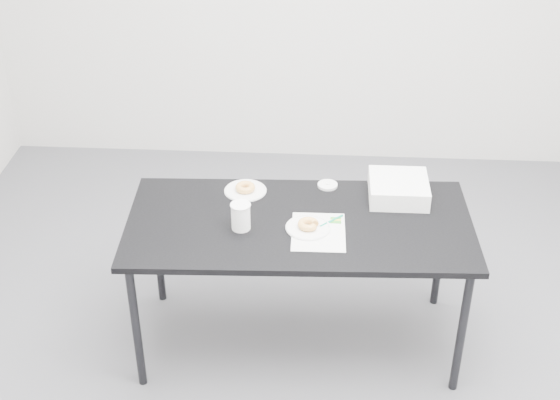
# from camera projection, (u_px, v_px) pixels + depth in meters

# --- Properties ---
(floor) EXTENTS (4.00, 4.00, 0.00)m
(floor) POSITION_uv_depth(u_px,v_px,m) (281.00, 352.00, 3.82)
(floor) COLOR #525157
(floor) RESTS_ON ground
(table) EXTENTS (1.59, 0.79, 0.71)m
(table) POSITION_uv_depth(u_px,v_px,m) (299.00, 231.00, 3.54)
(table) COLOR black
(table) RESTS_ON floor
(scorecard) EXTENTS (0.24, 0.30, 0.00)m
(scorecard) POSITION_uv_depth(u_px,v_px,m) (318.00, 232.00, 3.44)
(scorecard) COLOR silver
(scorecard) RESTS_ON table
(logo_patch) EXTENTS (0.05, 0.05, 0.00)m
(logo_patch) POSITION_uv_depth(u_px,v_px,m) (336.00, 220.00, 3.51)
(logo_patch) COLOR green
(logo_patch) RESTS_ON scorecard
(pen) EXTENTS (0.11, 0.10, 0.01)m
(pen) POSITION_uv_depth(u_px,v_px,m) (331.00, 221.00, 3.50)
(pen) COLOR #0B8162
(pen) RESTS_ON scorecard
(napkin) EXTENTS (0.15, 0.15, 0.00)m
(napkin) POSITION_uv_depth(u_px,v_px,m) (317.00, 231.00, 3.45)
(napkin) COLOR silver
(napkin) RESTS_ON table
(plate_near) EXTENTS (0.20, 0.20, 0.01)m
(plate_near) POSITION_uv_depth(u_px,v_px,m) (308.00, 228.00, 3.46)
(plate_near) COLOR silver
(plate_near) RESTS_ON napkin
(donut_near) EXTENTS (0.11, 0.11, 0.03)m
(donut_near) POSITION_uv_depth(u_px,v_px,m) (308.00, 224.00, 3.45)
(donut_near) COLOR gold
(donut_near) RESTS_ON plate_near
(plate_far) EXTENTS (0.20, 0.20, 0.01)m
(plate_far) POSITION_uv_depth(u_px,v_px,m) (245.00, 191.00, 3.73)
(plate_far) COLOR silver
(plate_far) RESTS_ON table
(donut_far) EXTENTS (0.11, 0.11, 0.03)m
(donut_far) POSITION_uv_depth(u_px,v_px,m) (245.00, 187.00, 3.72)
(donut_far) COLOR gold
(donut_far) RESTS_ON plate_far
(coffee_cup) EXTENTS (0.08, 0.08, 0.13)m
(coffee_cup) POSITION_uv_depth(u_px,v_px,m) (241.00, 216.00, 3.43)
(coffee_cup) COLOR white
(coffee_cup) RESTS_ON table
(cup_lid) EXTENTS (0.10, 0.10, 0.01)m
(cup_lid) POSITION_uv_depth(u_px,v_px,m) (328.00, 185.00, 3.77)
(cup_lid) COLOR white
(cup_lid) RESTS_ON table
(bakery_box) EXTENTS (0.27, 0.27, 0.09)m
(bakery_box) POSITION_uv_depth(u_px,v_px,m) (398.00, 189.00, 3.66)
(bakery_box) COLOR white
(bakery_box) RESTS_ON table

